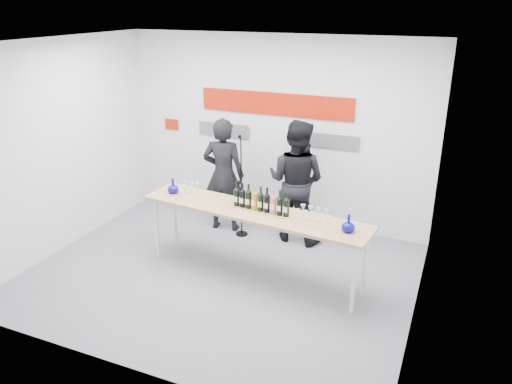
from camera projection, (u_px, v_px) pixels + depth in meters
ground at (221, 274)px, 6.73m from camera, size 5.00×5.00×0.00m
back_wall at (275, 132)px, 7.90m from camera, size 5.00×0.04×3.00m
signage at (271, 113)px, 7.78m from camera, size 3.38×0.02×0.79m
tasting_table at (253, 215)px, 6.42m from camera, size 3.16×0.95×0.93m
wine_bottles at (261, 199)px, 6.33m from camera, size 0.80×0.16×0.33m
decanter_left at (173, 186)px, 6.93m from camera, size 0.16×0.16×0.21m
decanter_right at (349, 223)px, 5.78m from camera, size 0.16×0.16×0.21m
glasses_left at (188, 190)px, 6.83m from camera, size 0.28×0.24×0.18m
glasses_right at (313, 217)px, 5.98m from camera, size 0.46×0.27×0.18m
presenter_left at (224, 175)px, 7.77m from camera, size 0.72×0.53×1.81m
presenter_right at (296, 181)px, 7.42m from camera, size 0.97×0.79×1.87m
mic_stand at (241, 206)px, 7.68m from camera, size 0.19×0.19×1.62m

